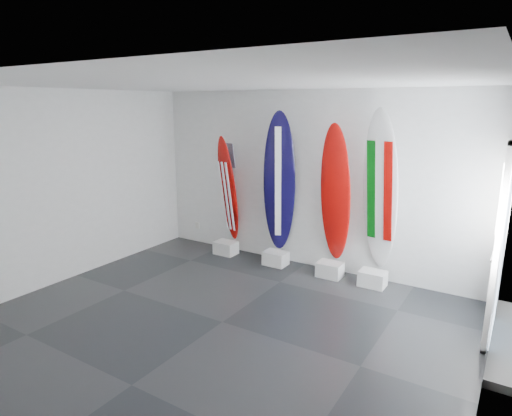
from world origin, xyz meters
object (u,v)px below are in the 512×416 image
Objects in this scene: surfboard_swiss at (335,194)px; surfboard_italy at (380,192)px; surfboard_navy at (279,183)px; surfboard_usa at (228,189)px.

surfboard_italy reaches higher than surfboard_swiss.
surfboard_navy is at bearing -169.33° from surfboard_italy.
surfboard_usa is 0.80× the size of surfboard_italy.
surfboard_navy reaches higher than surfboard_swiss.
surfboard_italy is at bearing 2.50° from surfboard_swiss.
surfboard_navy is 0.97× the size of surfboard_italy.
surfboard_swiss is 0.90× the size of surfboard_italy.
surfboard_usa is at bearing -177.50° from surfboard_swiss.
surfboard_navy is 1.73m from surfboard_italy.
surfboard_swiss is at bearing 16.24° from surfboard_usa.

